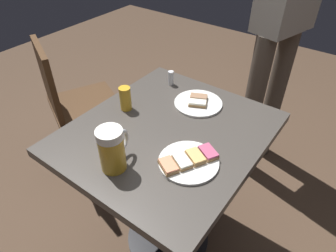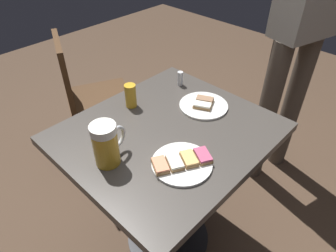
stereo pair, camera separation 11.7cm
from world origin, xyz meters
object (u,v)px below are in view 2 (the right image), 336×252
(plate_near, at_px, (182,162))
(plate_far, at_px, (203,105))
(cafe_chair, at_px, (89,95))
(beer_glass_small, at_px, (131,96))
(salt_shaker, at_px, (180,78))
(patron_standing, at_px, (305,21))
(beer_mug, at_px, (106,144))

(plate_near, relative_size, plate_far, 1.01)
(cafe_chair, bearing_deg, beer_glass_small, 14.33)
(plate_far, relative_size, cafe_chair, 0.24)
(cafe_chair, bearing_deg, plate_far, 33.24)
(plate_far, height_order, salt_shaker, salt_shaker)
(salt_shaker, bearing_deg, patron_standing, -27.66)
(beer_glass_small, relative_size, salt_shaker, 1.49)
(plate_far, relative_size, patron_standing, 0.12)
(plate_near, distance_m, patron_standing, 0.99)
(plate_near, relative_size, cafe_chair, 0.24)
(plate_far, distance_m, salt_shaker, 0.21)
(plate_far, xyz_separation_m, beer_mug, (-0.49, 0.03, 0.07))
(plate_near, height_order, beer_mug, beer_mug)
(cafe_chair, bearing_deg, plate_near, 12.02)
(patron_standing, bearing_deg, beer_mug, 8.85)
(patron_standing, bearing_deg, beer_glass_small, -5.89)
(plate_near, bearing_deg, patron_standing, 3.73)
(beer_glass_small, height_order, patron_standing, patron_standing)
(salt_shaker, bearing_deg, plate_far, -108.66)
(beer_mug, relative_size, beer_glass_small, 1.54)
(beer_glass_small, bearing_deg, beer_mug, -143.82)
(plate_near, distance_m, plate_far, 0.37)
(salt_shaker, height_order, cafe_chair, cafe_chair)
(plate_near, xyz_separation_m, salt_shaker, (0.39, 0.36, 0.02))
(plate_far, bearing_deg, beer_mug, 176.69)
(cafe_chair, relative_size, patron_standing, 0.52)
(beer_mug, relative_size, salt_shaker, 2.30)
(beer_mug, distance_m, beer_glass_small, 0.34)
(beer_mug, height_order, patron_standing, patron_standing)
(beer_glass_small, relative_size, patron_standing, 0.06)
(plate_near, xyz_separation_m, beer_mug, (-0.16, 0.20, 0.07))
(beer_mug, xyz_separation_m, salt_shaker, (0.56, 0.17, -0.05))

